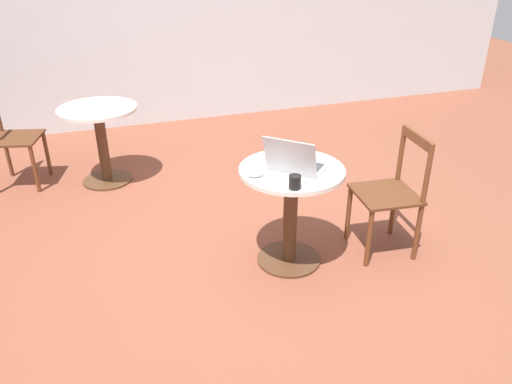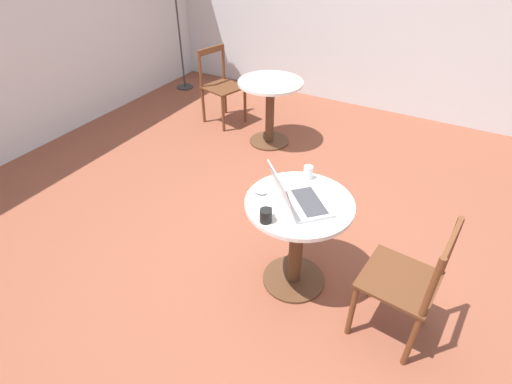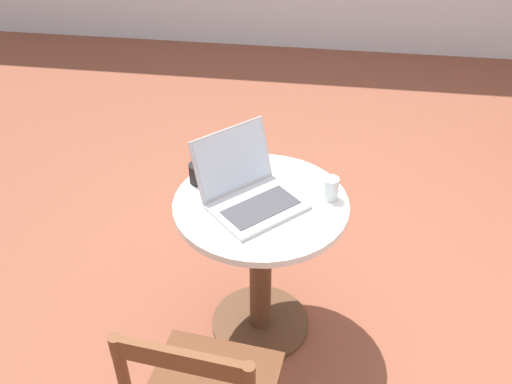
# 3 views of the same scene
# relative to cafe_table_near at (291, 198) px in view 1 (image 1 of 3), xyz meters

# --- Properties ---
(ground_plane) EXTENTS (16.00, 16.00, 0.00)m
(ground_plane) POSITION_rel_cafe_table_near_xyz_m (0.10, 0.17, -0.51)
(ground_plane) COLOR brown
(wall_side) EXTENTS (0.06, 9.40, 2.70)m
(wall_side) POSITION_rel_cafe_table_near_xyz_m (3.33, 0.17, 0.84)
(wall_side) COLOR silver
(wall_side) RESTS_ON ground_plane
(cafe_table_near) EXTENTS (0.70, 0.70, 0.72)m
(cafe_table_near) POSITION_rel_cafe_table_near_xyz_m (0.00, 0.00, 0.00)
(cafe_table_near) COLOR #51331E
(cafe_table_near) RESTS_ON ground_plane
(cafe_table_mid) EXTENTS (0.70, 0.70, 0.72)m
(cafe_table_mid) POSITION_rel_cafe_table_near_xyz_m (1.78, 1.14, 0.00)
(cafe_table_mid) COLOR #51331E
(cafe_table_mid) RESTS_ON ground_plane
(chair_near_front) EXTENTS (0.46, 0.46, 0.89)m
(chair_near_front) POSITION_rel_cafe_table_near_xyz_m (-0.08, -0.74, -0.06)
(chair_near_front) COLOR brown
(chair_near_front) RESTS_ON ground_plane
(chair_mid_back) EXTENTS (0.51, 0.51, 0.89)m
(chair_mid_back) POSITION_rel_cafe_table_near_xyz_m (1.98, 1.92, -0.06)
(chair_mid_back) COLOR brown
(chair_mid_back) RESTS_ON ground_plane
(laptop) EXTENTS (0.48, 0.48, 0.26)m
(laptop) POSITION_rel_cafe_table_near_xyz_m (-0.04, -0.01, 0.27)
(laptop) COLOR #B7B7BC
(laptop) RESTS_ON cafe_table_near
(mouse) EXTENTS (0.06, 0.10, 0.03)m
(mouse) POSITION_rel_cafe_table_near_xyz_m (-0.04, 0.27, 0.23)
(mouse) COLOR #B7B7BC
(mouse) RESTS_ON cafe_table_near
(mug) EXTENTS (0.11, 0.07, 0.09)m
(mug) POSITION_rel_cafe_table_near_xyz_m (-0.27, 0.10, 0.26)
(mug) COLOR black
(mug) RESTS_ON cafe_table_near
(drinking_glass) EXTENTS (0.06, 0.06, 0.09)m
(drinking_glass) POSITION_rel_cafe_table_near_xyz_m (0.27, 0.06, 0.26)
(drinking_glass) COLOR silver
(drinking_glass) RESTS_ON cafe_table_near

